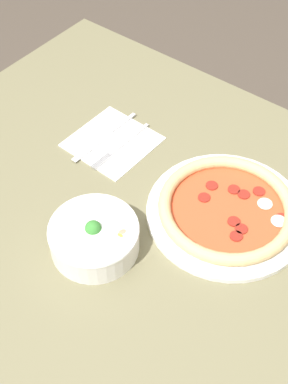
% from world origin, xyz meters
% --- Properties ---
extents(ground_plane, '(8.00, 8.00, 0.00)m').
position_xyz_m(ground_plane, '(0.00, 0.00, 0.00)').
color(ground_plane, '#4C4238').
extents(dining_table, '(1.19, 1.01, 0.77)m').
position_xyz_m(dining_table, '(0.00, 0.00, 0.67)').
color(dining_table, '#706B4C').
rests_on(dining_table, ground_plane).
extents(pizza, '(0.33, 0.33, 0.04)m').
position_xyz_m(pizza, '(-0.14, -0.13, 0.79)').
color(pizza, white).
rests_on(pizza, dining_table).
extents(bowl, '(0.18, 0.18, 0.08)m').
position_xyz_m(bowl, '(0.02, 0.10, 0.81)').
color(bowl, white).
rests_on(bowl, dining_table).
extents(napkin, '(0.18, 0.18, 0.00)m').
position_xyz_m(napkin, '(0.18, -0.15, 0.77)').
color(napkin, white).
rests_on(napkin, dining_table).
extents(fork, '(0.02, 0.19, 0.00)m').
position_xyz_m(fork, '(0.16, -0.15, 0.78)').
color(fork, silver).
rests_on(fork, napkin).
extents(knife, '(0.02, 0.21, 0.01)m').
position_xyz_m(knife, '(0.20, -0.16, 0.77)').
color(knife, silver).
rests_on(knife, napkin).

